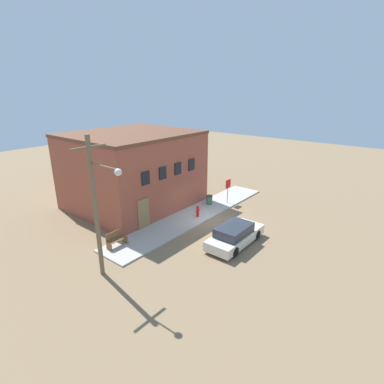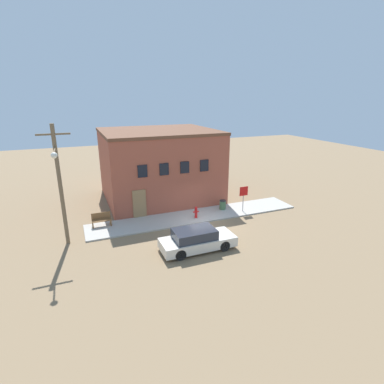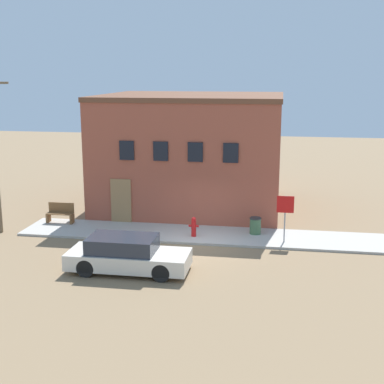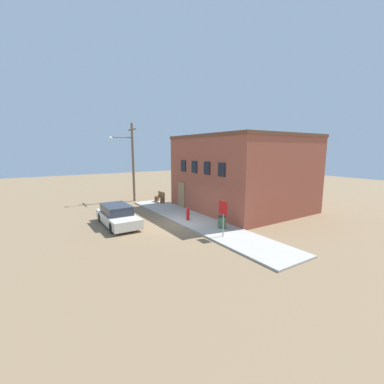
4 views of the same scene
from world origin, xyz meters
TOP-DOWN VIEW (x-y plane):
  - ground_plane at (0.00, 0.00)m, footprint 80.00×80.00m
  - sidewalk at (0.00, 1.34)m, footprint 16.21×2.68m
  - brick_building at (-1.25, 6.80)m, footprint 9.40×8.37m
  - fire_hydrant at (-0.23, 0.91)m, footprint 0.45×0.21m
  - stop_sign at (3.70, 0.75)m, footprint 0.72×0.06m
  - bench at (-6.89, 2.03)m, footprint 1.28×0.44m
  - trash_bin at (2.42, 1.73)m, footprint 0.52×0.52m
  - utility_pole at (-9.10, 0.19)m, footprint 1.80×2.30m
  - parked_car at (-2.00, -3.40)m, footprint 4.45×1.74m

SIDE VIEW (x-z plane):
  - ground_plane at x=0.00m, z-range 0.00..0.00m
  - sidewalk at x=0.00m, z-range 0.00..0.10m
  - trash_bin at x=2.42m, z-range 0.11..0.85m
  - fire_hydrant at x=-0.23m, z-range 0.10..0.98m
  - bench at x=-6.89m, z-range 0.07..1.02m
  - parked_car at x=-2.00m, z-range -0.03..1.30m
  - stop_sign at x=3.70m, z-range 0.51..2.52m
  - brick_building at x=-1.25m, z-range 0.00..6.02m
  - utility_pole at x=-9.10m, z-range 0.36..7.66m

